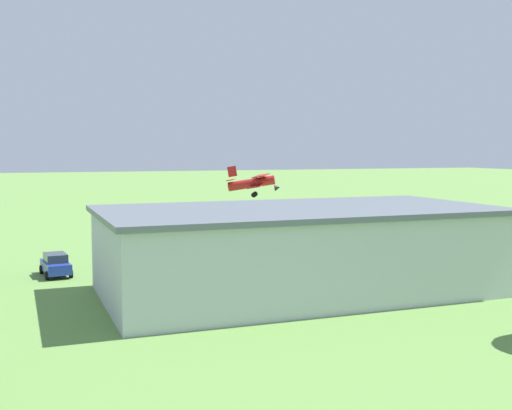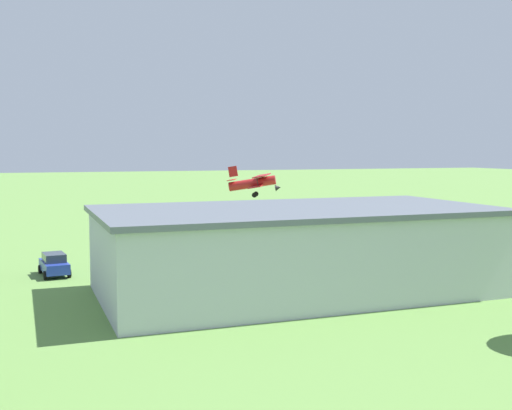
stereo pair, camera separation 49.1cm
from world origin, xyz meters
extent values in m
plane|color=#608C42|center=(0.00, 0.00, 0.00)|extent=(400.00, 400.00, 0.00)
cube|color=#B7BCC6|center=(5.03, 40.44, 2.65)|extent=(25.49, 13.25, 5.29)
cube|color=slate|center=(5.03, 40.44, 5.47)|extent=(26.10, 13.85, 0.35)
cube|color=#384251|center=(5.12, 33.93, 2.17)|extent=(8.86, 0.27, 4.34)
cylinder|color=#B21E1E|center=(-4.94, 3.20, 5.20)|extent=(5.92, 3.66, 2.08)
cone|color=black|center=(-7.88, 4.63, 4.67)|extent=(1.09, 1.08, 0.91)
cube|color=#B21E1E|center=(-5.55, 3.50, 4.92)|extent=(5.18, 8.47, 0.37)
cube|color=#B21E1E|center=(-6.05, 3.74, 6.18)|extent=(5.18, 8.47, 0.37)
cube|color=#B21E1E|center=(-2.73, 2.14, 6.68)|extent=(1.21, 0.65, 1.46)
cube|color=#B21E1E|center=(-2.58, 2.06, 5.62)|extent=(1.94, 2.73, 0.22)
cylinder|color=black|center=(-4.86, 4.22, 3.80)|extent=(0.64, 0.40, 0.64)
cylinder|color=black|center=(-5.69, 2.51, 3.80)|extent=(0.64, 0.40, 0.64)
cylinder|color=#332D28|center=(-4.59, 6.11, 5.55)|extent=(0.30, 0.20, 1.33)
cylinder|color=#332D28|center=(-7.00, 1.13, 5.55)|extent=(0.30, 0.20, 1.33)
cube|color=#B7B7BC|center=(-6.08, 28.37, 0.71)|extent=(2.26, 4.63, 0.77)
cube|color=#2D3842|center=(-6.08, 28.37, 1.35)|extent=(1.82, 2.66, 0.51)
cylinder|color=black|center=(-6.78, 29.98, 0.32)|extent=(0.29, 0.66, 0.64)
cylinder|color=black|center=(-5.04, 29.78, 0.32)|extent=(0.29, 0.66, 0.64)
cylinder|color=black|center=(-7.13, 26.97, 0.32)|extent=(0.29, 0.66, 0.64)
cylinder|color=black|center=(-5.39, 26.76, 0.32)|extent=(0.29, 0.66, 0.64)
cube|color=#23389E|center=(19.97, 29.23, 0.69)|extent=(2.15, 4.14, 0.75)
cube|color=#2D3842|center=(19.97, 29.23, 1.38)|extent=(1.74, 2.38, 0.62)
cylinder|color=black|center=(18.97, 30.47, 0.32)|extent=(0.30, 0.66, 0.64)
cylinder|color=black|center=(20.64, 30.67, 0.32)|extent=(0.30, 0.66, 0.64)
cylinder|color=black|center=(19.29, 27.79, 0.32)|extent=(0.30, 0.66, 0.64)
cylinder|color=black|center=(20.97, 28.00, 0.32)|extent=(0.30, 0.66, 0.64)
cylinder|color=beige|center=(-2.39, 26.84, 0.42)|extent=(0.35, 0.35, 0.83)
cylinder|color=#B23333|center=(-2.39, 26.84, 1.13)|extent=(0.41, 0.41, 0.59)
sphere|color=#D8AD84|center=(-2.39, 26.84, 1.54)|extent=(0.23, 0.23, 0.23)
cylinder|color=#B23333|center=(14.03, 27.29, 0.44)|extent=(0.45, 0.45, 0.88)
cylinder|color=navy|center=(14.03, 27.29, 1.20)|extent=(0.53, 0.53, 0.63)
sphere|color=beige|center=(14.03, 27.29, 1.63)|extent=(0.24, 0.24, 0.24)
camera|label=1|loc=(22.06, 78.59, 9.41)|focal=44.70mm
camera|label=2|loc=(21.60, 78.75, 9.41)|focal=44.70mm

